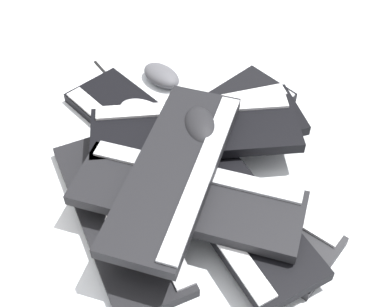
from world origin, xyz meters
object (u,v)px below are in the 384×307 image
Objects in this scene: keyboard_7 at (195,129)px; mouse_2 at (142,111)px; keyboard_5 at (188,196)px; keyboard_2 at (232,207)px; keyboard_6 at (205,126)px; keyboard_0 at (145,131)px; mouse_0 at (201,126)px; mouse_1 at (109,188)px; keyboard_1 at (120,214)px; mouse_5 at (130,211)px; keyboard_3 at (211,125)px; keyboard_4 at (229,205)px; mouse_6 at (147,132)px; keyboard_8 at (176,169)px; mouse_4 at (161,75)px.

mouse_2 is (0.14, 0.01, -0.02)m from keyboard_7.
keyboard_5 is 4.22× the size of mouse_2.
keyboard_6 is (0.17, -0.12, 0.03)m from keyboard_2.
mouse_0 is at bearing -174.53° from keyboard_0.
mouse_2 is at bearing -43.87° from mouse_1.
keyboard_1 is 0.05m from mouse_5.
keyboard_2 is 0.24m from keyboard_3.
mouse_2 reaches higher than keyboard_4.
keyboard_0 is at bearing -60.16° from keyboard_1.
mouse_0 is 1.00× the size of mouse_5.
keyboard_5 is at bearing 119.27° from keyboard_6.
keyboard_0 is 4.16× the size of mouse_6.
keyboard_7 is at bearing -163.27° from mouse_5.
keyboard_2 is 0.18m from mouse_0.
keyboard_2 is 0.11m from keyboard_5.
keyboard_8 is at bearing -23.91° from keyboard_5.
mouse_1 is (-0.08, 0.19, 0.04)m from keyboard_0.
mouse_0 reaches higher than keyboard_8.
mouse_4 is 0.44m from mouse_5.
keyboard_0 is 0.18m from mouse_0.
mouse_5 is at bearing 47.53° from keyboard_5.
mouse_1 is 0.07m from mouse_5.
mouse_6 is at bearing -9.91° from keyboard_4.
mouse_2 reaches higher than mouse_4.
mouse_0 is 1.00× the size of mouse_6.
keyboard_6 is 0.15m from mouse_2.
mouse_0 is at bearing -119.89° from mouse_6.
mouse_4 is (0.21, -0.37, 0.01)m from keyboard_1.
keyboard_2 and keyboard_3 have the same top height.
keyboard_5 reaches higher than mouse_2.
keyboard_6 is (-0.01, 0.04, 0.03)m from keyboard_3.
keyboard_2 is at bearing 149.23° from mouse_5.
keyboard_5 is (-0.22, 0.12, 0.06)m from keyboard_0.
keyboard_2 is 0.96× the size of keyboard_3.
keyboard_0 is 0.99× the size of keyboard_4.
mouse_5 is (0.14, 0.13, 0.01)m from keyboard_4.
keyboard_7 reaches higher than mouse_2.
keyboard_8 reaches higher than mouse_5.
keyboard_8 is at bearing 109.39° from keyboard_3.
mouse_0 reaches higher than keyboard_3.
keyboard_8 reaches higher than keyboard_1.
keyboard_4 is at bearing 135.20° from keyboard_3.
keyboard_3 is (0.17, -0.16, 0.00)m from keyboard_2.
mouse_4 is (0.22, -0.14, -0.05)m from keyboard_7.
mouse_5 is (-0.03, -0.00, 0.04)m from keyboard_1.
mouse_2 is at bearing 22.48° from keyboard_6.
keyboard_3 is 0.99× the size of keyboard_4.
keyboard_1 and keyboard_3 have the same top height.
mouse_4 reaches higher than keyboard_1.
mouse_6 reaches higher than keyboard_4.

